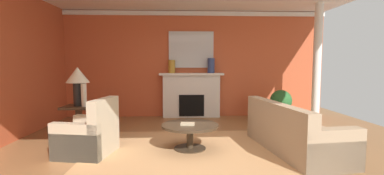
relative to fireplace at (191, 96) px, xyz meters
name	(u,v)px	position (x,y,z in m)	size (l,w,h in m)	color
ground_plane	(197,147)	(-0.01, -2.82, -0.59)	(9.19, 9.19, 0.00)	olive
wall_fireplace	(191,64)	(-0.01, 0.21, 0.91)	(7.67, 0.12, 3.01)	#C65633
wall_window	(0,64)	(-3.61, -2.52, 0.91)	(0.12, 6.55, 3.01)	#C65633
crown_moulding	(191,13)	(-0.01, 0.13, 2.33)	(7.67, 0.08, 0.12)	white
area_rug	(190,149)	(-0.14, -2.94, -0.59)	(3.49, 2.51, 0.01)	tan
fireplace	(191,96)	(0.00, 0.00, 0.00)	(1.80, 0.35, 1.25)	white
mantel_mirror	(191,50)	(0.00, 0.12, 1.32)	(1.27, 0.04, 1.02)	silver
sofa	(292,134)	(1.63, -3.10, -0.29)	(1.17, 2.20, 0.85)	tan
armchair_near_window	(89,137)	(-1.83, -3.15, -0.29)	(0.94, 0.94, 0.95)	#C1B293
coffee_table	(190,131)	(-0.14, -2.94, -0.26)	(1.00, 1.00, 0.45)	#3D2D1E
side_table	(79,121)	(-2.29, -2.33, -0.19)	(0.56, 0.56, 0.70)	#3D2D1E
table_lamp	(78,79)	(-2.29, -2.33, 0.63)	(0.44, 0.44, 0.75)	black
vase_mantel_right	(211,66)	(0.55, -0.05, 0.87)	(0.20, 0.20, 0.42)	navy
vase_mantel_left	(172,67)	(-0.55, -0.05, 0.85)	(0.19, 0.19, 0.37)	#B7892D
vase_tall_corner	(254,108)	(1.73, -0.30, -0.28)	(0.28, 0.28, 0.61)	#B7892D
vase_on_side_table	(84,95)	(-2.14, -2.45, 0.33)	(0.10, 0.10, 0.44)	beige
book_red_cover	(188,124)	(-0.18, -2.98, -0.12)	(0.24, 0.15, 0.04)	tan
potted_plant	(281,103)	(2.33, -0.68, -0.10)	(0.56, 0.56, 0.83)	#333333
column_white	(317,64)	(3.13, -0.92, 0.91)	(0.20, 0.20, 3.01)	white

